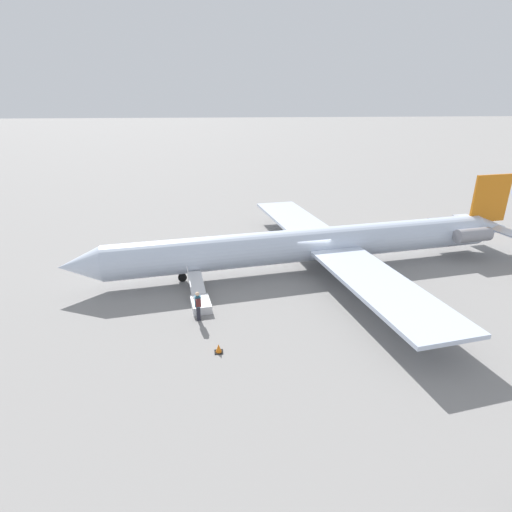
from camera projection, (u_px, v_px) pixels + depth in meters
name	position (u px, v px, depth m)	size (l,w,h in m)	color
ground_plane	(309.00, 268.00, 29.71)	(600.00, 600.00, 0.00)	gray
airplane_main	(322.00, 243.00, 29.26)	(34.44, 26.78, 6.25)	silver
boarding_stairs	(200.00, 300.00, 24.15)	(1.56, 4.11, 1.60)	silver
passenger	(198.00, 304.00, 22.25)	(0.37, 0.56, 1.74)	#23232D
traffic_cone_near_stairs	(219.00, 349.00, 19.63)	(0.42, 0.42, 0.46)	black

